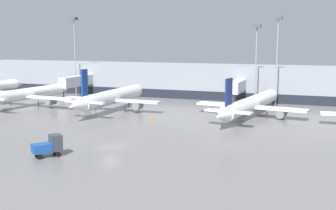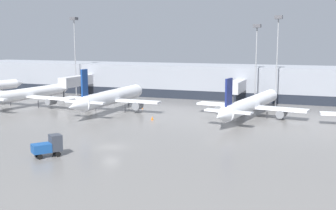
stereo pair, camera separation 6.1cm
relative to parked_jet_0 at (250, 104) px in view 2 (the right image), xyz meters
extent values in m
plane|color=slate|center=(-15.26, -33.58, -2.56)|extent=(320.00, 320.00, 0.00)
cube|color=gray|center=(-15.26, 28.42, 1.94)|extent=(160.00, 16.00, 9.00)
cube|color=#1E232D|center=(-15.26, 20.37, -1.36)|extent=(156.80, 0.10, 2.40)
cube|color=#BCBCC1|center=(-51.09, 13.42, 2.04)|extent=(2.60, 14.00, 2.80)
cylinder|color=#3F4247|center=(-51.09, 7.02, -0.96)|extent=(0.44, 0.44, 3.20)
cube|color=#BCBCC1|center=(-5.82, 14.95, 2.04)|extent=(2.60, 10.93, 2.80)
cylinder|color=#3F4247|center=(-5.82, 10.09, -0.96)|extent=(0.44, 0.44, 3.20)
cylinder|color=silver|center=(0.12, 0.79, 0.07)|extent=(7.48, 30.18, 3.02)
cone|color=silver|center=(2.61, 17.30, 0.07)|extent=(3.34, 3.72, 2.87)
cone|color=silver|center=(-2.47, -16.32, 0.07)|extent=(3.37, 4.89, 2.72)
cube|color=silver|center=(0.01, 0.04, -0.54)|extent=(23.89, 6.67, 0.44)
cube|color=silver|center=(-1.95, -12.89, 0.37)|extent=(9.16, 3.10, 0.35)
cube|color=navy|center=(-1.95, -12.89, 3.73)|extent=(0.78, 2.88, 5.51)
cylinder|color=slate|center=(-6.55, 1.03, -1.45)|extent=(2.16, 3.70, 1.66)
cylinder|color=slate|center=(6.56, -0.95, -1.45)|extent=(2.16, 3.70, 1.66)
cylinder|color=#2D2D33|center=(1.58, 10.45, -1.93)|extent=(0.20, 0.20, 1.27)
cylinder|color=#2D2D33|center=(-3.85, -0.13, -1.93)|extent=(0.20, 0.20, 1.27)
cylinder|color=#2D2D33|center=(3.64, -1.27, -1.93)|extent=(0.20, 0.20, 1.27)
cylinder|color=white|center=(-53.33, -4.84, 0.50)|extent=(5.18, 25.75, 2.77)
cone|color=white|center=(-51.97, 9.42, 0.50)|extent=(2.91, 3.29, 2.63)
cube|color=white|center=(-53.39, -5.48, -0.06)|extent=(27.92, 4.95, 0.44)
cylinder|color=slate|center=(-61.14, -4.74, -0.90)|extent=(1.76, 2.69, 1.52)
cylinder|color=slate|center=(-45.63, -6.21, -0.90)|extent=(1.76, 2.69, 1.52)
cylinder|color=#2D2D33|center=(-52.54, 3.44, -1.66)|extent=(0.20, 0.20, 1.81)
cylinder|color=#2D2D33|center=(-57.88, -5.69, -1.66)|extent=(0.20, 0.20, 1.81)
cylinder|color=#2D2D33|center=(-49.02, -6.53, -1.66)|extent=(0.20, 0.20, 1.81)
cylinder|color=silver|center=(-30.70, -3.68, 0.64)|extent=(3.59, 25.11, 3.24)
cone|color=silver|center=(-30.50, 10.63, 0.64)|extent=(3.13, 3.60, 3.08)
cone|color=silver|center=(-30.91, -18.64, 0.64)|extent=(2.98, 4.90, 2.91)
cube|color=silver|center=(-30.71, -4.31, -0.01)|extent=(23.60, 2.61, 0.44)
cube|color=silver|center=(-30.86, -15.21, 0.96)|extent=(8.97, 1.40, 0.35)
cube|color=navy|center=(-30.86, -15.21, 4.61)|extent=(0.39, 2.06, 6.01)
cylinder|color=slate|center=(-37.31, -4.22, -0.99)|extent=(1.82, 2.53, 1.78)
cylinder|color=slate|center=(-24.11, -4.40, -0.99)|extent=(1.82, 2.53, 1.78)
cylinder|color=#2D2D33|center=(-30.59, 4.46, -1.69)|extent=(0.20, 0.20, 1.75)
cylinder|color=#2D2D33|center=(-34.49, -4.88, -1.69)|extent=(0.20, 0.20, 1.75)
cylinder|color=#2D2D33|center=(-26.95, -4.99, -1.69)|extent=(0.20, 0.20, 1.75)
cone|color=white|center=(-72.69, 15.62, 0.48)|extent=(3.08, 3.40, 2.55)
cylinder|color=#2D2D33|center=(-73.87, 9.70, -1.65)|extent=(0.20, 0.20, 1.83)
cube|color=#19478C|center=(-21.43, -41.99, -1.26)|extent=(3.02, 3.11, 1.20)
cube|color=#333842|center=(-20.22, -40.43, -0.74)|extent=(2.37, 2.31, 2.26)
cylinder|color=black|center=(-20.87, -39.85, -2.21)|extent=(0.63, 0.71, 0.70)
cylinder|color=black|center=(-19.50, -40.92, -2.21)|extent=(0.63, 0.71, 0.70)
cylinder|color=black|center=(-22.38, -41.80, -2.21)|extent=(0.63, 0.71, 0.70)
cylinder|color=black|center=(-21.01, -42.87, -2.21)|extent=(0.63, 0.71, 0.70)
cone|color=orange|center=(-25.56, 1.38, -2.23)|extent=(0.37, 0.37, 0.66)
cone|color=orange|center=(-17.82, -11.18, -2.17)|extent=(0.50, 0.50, 0.78)
cylinder|color=gray|center=(3.51, 15.26, 7.88)|extent=(0.30, 0.30, 20.89)
cube|color=#4C4C51|center=(3.51, 15.26, 18.73)|extent=(1.80, 1.80, 0.80)
cylinder|color=gray|center=(-1.52, 15.79, 6.92)|extent=(0.30, 0.30, 18.97)
cube|color=#4C4C51|center=(-1.52, 15.79, 16.80)|extent=(1.80, 1.80, 0.80)
cylinder|color=gray|center=(-54.20, 17.99, 8.30)|extent=(0.30, 0.30, 21.73)
cube|color=#4C4C51|center=(-54.20, 17.99, 19.57)|extent=(1.80, 1.80, 0.80)
camera|label=1|loc=(14.16, -88.31, 13.23)|focal=45.00mm
camera|label=2|loc=(14.21, -88.28, 13.23)|focal=45.00mm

